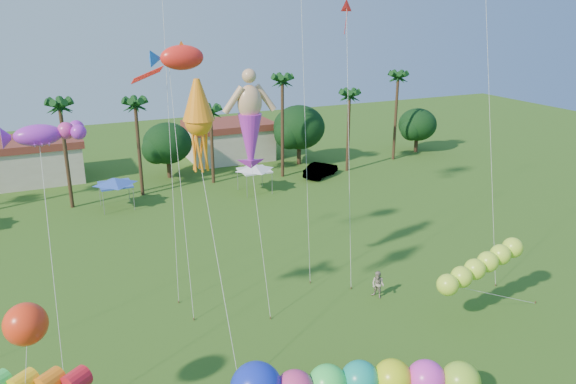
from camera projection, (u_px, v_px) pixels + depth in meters
name	position (u px, v px, depth m)	size (l,w,h in m)	color
tree_line	(192.00, 141.00, 63.26)	(69.46, 8.91, 11.00)	#3A2819
buildings_row	(125.00, 154.00, 66.54)	(35.00, 7.00, 4.00)	beige
tent_row	(116.00, 183.00, 53.37)	(31.00, 4.00, 0.60)	white
car_b	(321.00, 170.00, 64.52)	(1.75, 5.03, 1.66)	#4C4C54
spectator_b	(378.00, 285.00, 37.73)	(0.92, 0.72, 1.90)	#9F9585
caterpillar_inflatable	(347.00, 384.00, 27.68)	(12.21, 6.04, 2.55)	#D7387D
green_worm	(448.00, 285.00, 33.82)	(11.00, 2.94, 3.60)	#C4F937
orange_ball_kite	(26.00, 324.00, 23.33)	(2.05, 2.30, 7.13)	#FE3414
merman_kite	(250.00, 127.00, 34.47)	(2.86, 4.37, 14.69)	tan
fish_kite	(182.00, 58.00, 35.08)	(4.34, 6.05, 16.57)	#FF261C
squid_kite	(199.00, 122.00, 28.75)	(2.16, 5.85, 15.43)	orange
lobster_kite	(38.00, 135.00, 26.38)	(3.89, 5.49, 13.74)	purple
delta_kite_red	(347.00, 14.00, 37.38)	(1.92, 4.38, 19.22)	red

